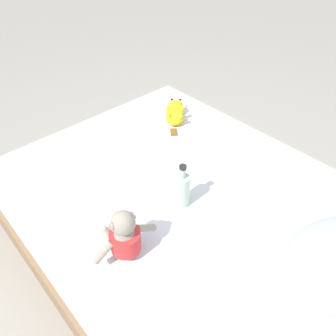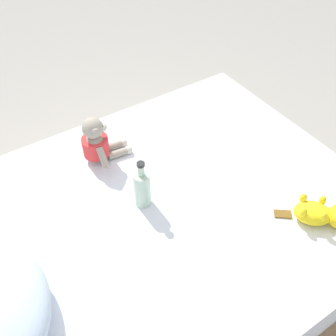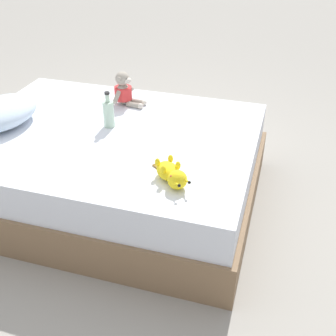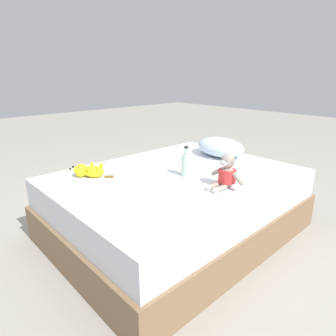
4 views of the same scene
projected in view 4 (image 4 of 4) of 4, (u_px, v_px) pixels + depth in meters
name	position (u px, v px, depth m)	size (l,w,h in m)	color
ground_plane	(176.00, 231.00, 2.44)	(16.00, 16.00, 0.00)	#9E998E
bed	(177.00, 204.00, 2.36)	(1.43, 1.87, 0.50)	#846647
pillow	(220.00, 147.00, 2.77)	(0.56, 0.44, 0.17)	silver
plush_monkey	(226.00, 174.00, 1.99)	(0.29, 0.23, 0.24)	#9E9384
plush_yellow_creature	(89.00, 171.00, 2.21)	(0.27, 0.27, 0.10)	yellow
glass_bottle	(186.00, 164.00, 2.22)	(0.07, 0.07, 0.23)	#B2D1B7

